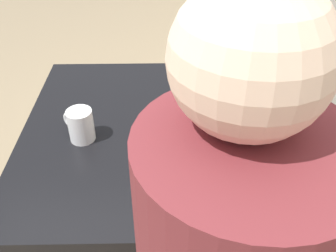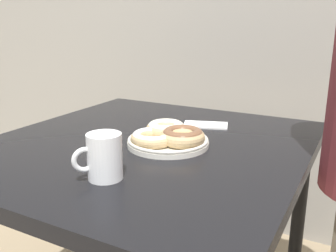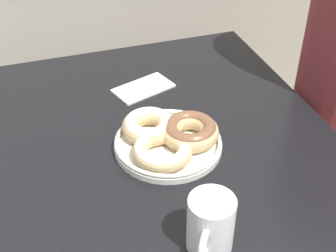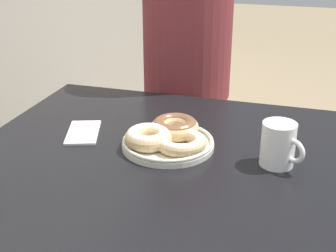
{
  "view_description": "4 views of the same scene",
  "coord_description": "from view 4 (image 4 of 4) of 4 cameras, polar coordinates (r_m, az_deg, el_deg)",
  "views": [
    {
      "loc": [
        1.01,
        0.18,
        1.51
      ],
      "look_at": [
        0.07,
        0.2,
        0.79
      ],
      "focal_mm": 40.0,
      "sensor_mm": 36.0,
      "label": 1
    },
    {
      "loc": [
        0.57,
        -0.73,
        1.09
      ],
      "look_at": [
        0.07,
        0.2,
        0.79
      ],
      "focal_mm": 40.0,
      "sensor_mm": 36.0,
      "label": 2
    },
    {
      "loc": [
        -0.18,
        -0.57,
        1.4
      ],
      "look_at": [
        0.07,
        0.2,
        0.79
      ],
      "focal_mm": 50.0,
      "sensor_mm": 36.0,
      "label": 3
    },
    {
      "loc": [
        -0.98,
        -0.12,
        1.27
      ],
      "look_at": [
        0.07,
        0.2,
        0.79
      ],
      "focal_mm": 50.0,
      "sensor_mm": 36.0,
      "label": 4
    }
  ],
  "objects": [
    {
      "name": "dining_table",
      "position": [
        1.2,
        -1.11,
        -7.39
      ],
      "size": [
        0.93,
        0.99,
        0.73
      ],
      "color": "black",
      "rests_on": "ground_plane"
    },
    {
      "name": "donut_plate",
      "position": [
        1.21,
        0.01,
        -1.33
      ],
      "size": [
        0.24,
        0.25,
        0.06
      ],
      "color": "silver",
      "rests_on": "dining_table"
    },
    {
      "name": "coffee_mug",
      "position": [
        1.14,
        13.37,
        -2.17
      ],
      "size": [
        0.09,
        0.11,
        0.11
      ],
      "color": "white",
      "rests_on": "dining_table"
    },
    {
      "name": "person_figure",
      "position": [
        1.76,
        2.33,
        6.35
      ],
      "size": [
        0.34,
        0.32,
        1.4
      ],
      "color": "brown",
      "rests_on": "ground_plane"
    },
    {
      "name": "napkin",
      "position": [
        1.32,
        -10.3,
        -0.77
      ],
      "size": [
        0.17,
        0.13,
        0.01
      ],
      "color": "white",
      "rests_on": "dining_table"
    }
  ]
}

